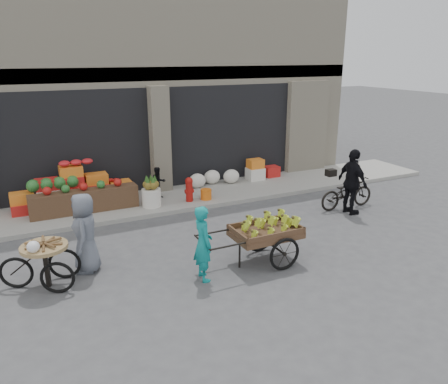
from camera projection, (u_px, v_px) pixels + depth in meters
name	position (u px, v px, depth m)	size (l,w,h in m)	color
ground	(235.00, 256.00, 9.38)	(80.00, 80.00, 0.00)	#424244
sidewalk	(172.00, 199.00, 12.89)	(18.00, 2.20, 0.12)	gray
building	(131.00, 78.00, 15.26)	(14.00, 6.45, 7.00)	beige
fruit_display	(81.00, 188.00, 11.91)	(3.10, 1.12, 1.24)	red
pineapple_bin	(152.00, 198.00, 12.05)	(0.52, 0.52, 0.50)	silver
fire_hydrant	(189.00, 188.00, 12.43)	(0.22, 0.22, 0.71)	#A5140F
orange_bucket	(206.00, 194.00, 12.66)	(0.32, 0.32, 0.30)	orange
right_bay_goods	(240.00, 173.00, 14.38)	(3.35, 0.60, 0.70)	silver
seated_person	(158.00, 183.00, 12.67)	(0.45, 0.35, 0.93)	black
banana_cart	(264.00, 231.00, 8.91)	(2.34, 1.04, 0.97)	brown
vendor_woman	(203.00, 243.00, 8.23)	(0.54, 0.36, 1.49)	#108181
tricycle_cart	(45.00, 259.00, 8.01)	(1.45, 1.07, 0.95)	#9E7F51
vendor_grey	(85.00, 233.00, 8.55)	(0.79, 0.51, 1.61)	slate
bicycle	(347.00, 193.00, 12.21)	(0.60, 1.72, 0.90)	black
cyclist	(352.00, 182.00, 11.65)	(1.04, 0.43, 1.78)	black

